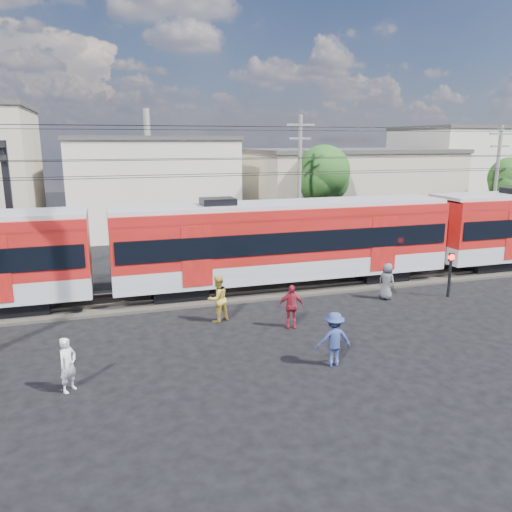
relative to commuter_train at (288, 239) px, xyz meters
The scene contains 20 objects.
ground 8.76m from the commuter_train, 108.32° to the right, with size 120.00×120.00×0.00m, color black.
track_bed 3.54m from the commuter_train, behind, with size 70.00×3.40×0.12m, color #2D2823.
rail_near 3.54m from the commuter_train, 164.19° to the right, with size 70.00×0.12×0.12m, color #59544C.
rail_far 3.54m from the commuter_train, 164.19° to the left, with size 70.00×0.12×0.12m, color #59544C.
commuter_train is the anchor object (origin of this frame).
catenary 11.62m from the commuter_train, behind, with size 70.00×9.30×7.52m.
building_midwest 19.60m from the commuter_train, 103.75° to the left, with size 12.24×12.24×7.30m.
building_mideast 19.63m from the commuter_train, 54.65° to the left, with size 16.32×10.20×6.30m.
building_east 32.34m from the commuter_train, 38.27° to the left, with size 10.20×10.20×8.30m.
utility_pole_mid 8.05m from the commuter_train, 64.42° to the left, with size 1.80×0.24×8.50m.
utility_pole_east 18.46m from the commuter_train, 19.07° to the left, with size 1.80×0.24×8.00m.
tree_near 12.24m from the commuter_train, 57.07° to the left, with size 3.82×3.64×6.72m.
tree_far 23.43m from the commuter_train, 22.89° to the left, with size 3.36×3.12×5.76m.
pedestrian_a 12.47m from the commuter_train, 141.01° to the right, with size 0.59×0.38×1.60m, color silver.
pedestrian_b 5.75m from the commuter_train, 140.44° to the right, with size 0.91×0.71×1.87m, color gold.
pedestrian_c 8.78m from the commuter_train, 101.15° to the right, with size 1.14×0.65×1.76m, color navy.
pedestrian_d 5.56m from the commuter_train, 109.57° to the right, with size 0.99×0.41×1.70m, color maroon.
pedestrian_e 4.94m from the commuter_train, 39.91° to the right, with size 0.81×0.53×1.66m, color #525157.
car_silver 17.43m from the commuter_train, 13.49° to the left, with size 1.66×4.13×1.41m, color #AAACB1.
crossing_signal 7.47m from the commuter_train, 28.70° to the right, with size 0.30×0.30×2.05m.
Camera 1 is at (-5.73, -13.82, 7.00)m, focal length 35.00 mm.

